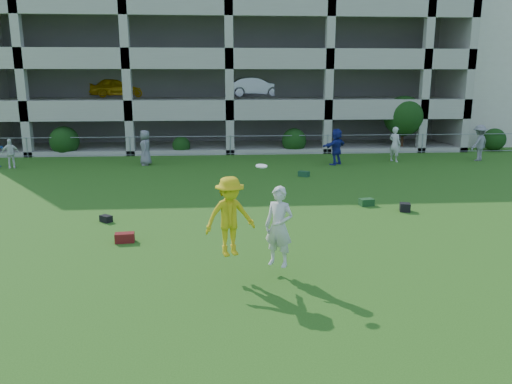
{
  "coord_description": "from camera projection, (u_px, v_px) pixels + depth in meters",
  "views": [
    {
      "loc": [
        -0.64,
        -11.18,
        4.72
      ],
      "look_at": [
        0.4,
        3.0,
        1.4
      ],
      "focal_mm": 35.0,
      "sensor_mm": 36.0,
      "label": 1
    }
  ],
  "objects": [
    {
      "name": "bystander_c",
      "position": [
        145.0,
        148.0,
        26.82
      ],
      "size": [
        0.74,
        1.01,
        1.89
      ],
      "primitive_type": "imported",
      "rotation": [
        0.0,
        0.0,
        -1.41
      ],
      "color": "slate",
      "rests_on": "ground"
    },
    {
      "name": "crate_d",
      "position": [
        405.0,
        207.0,
        17.75
      ],
      "size": [
        0.42,
        0.42,
        0.3
      ],
      "primitive_type": "cube",
      "rotation": [
        0.0,
        0.0,
        -0.24
      ],
      "color": "black",
      "rests_on": "ground"
    },
    {
      "name": "shrub_row",
      "position": [
        303.0,
        128.0,
        31.09
      ],
      "size": [
        34.38,
        2.52,
        3.5
      ],
      "color": "#163D11",
      "rests_on": "ground"
    },
    {
      "name": "bag_black_b",
      "position": [
        106.0,
        219.0,
        16.49
      ],
      "size": [
        0.47,
        0.45,
        0.22
      ],
      "primitive_type": "cube",
      "rotation": [
        0.0,
        0.0,
        -0.72
      ],
      "color": "black",
      "rests_on": "ground"
    },
    {
      "name": "bystander_b",
      "position": [
        10.0,
        153.0,
        26.0
      ],
      "size": [
        0.97,
        0.7,
        1.53
      ],
      "primitive_type": "imported",
      "rotation": [
        0.0,
        0.0,
        0.4
      ],
      "color": "white",
      "rests_on": "ground"
    },
    {
      "name": "frisbee_contest",
      "position": [
        244.0,
        219.0,
        11.66
      ],
      "size": [
        2.28,
        1.07,
        2.45
      ],
      "color": "gold",
      "rests_on": "ground"
    },
    {
      "name": "bag_red_a",
      "position": [
        125.0,
        238.0,
        14.46
      ],
      "size": [
        0.58,
        0.36,
        0.28
      ],
      "primitive_type": "cube",
      "rotation": [
        0.0,
        0.0,
        0.11
      ],
      "color": "#56150E",
      "rests_on": "ground"
    },
    {
      "name": "ground",
      "position": [
        249.0,
        277.0,
        11.97
      ],
      "size": [
        100.0,
        100.0,
        0.0
      ],
      "primitive_type": "plane",
      "color": "#235114",
      "rests_on": "ground"
    },
    {
      "name": "bystander_e",
      "position": [
        395.0,
        144.0,
        27.89
      ],
      "size": [
        0.8,
        0.85,
        1.95
      ],
      "primitive_type": "imported",
      "rotation": [
        0.0,
        0.0,
        2.2
      ],
      "color": "silver",
      "rests_on": "ground"
    },
    {
      "name": "bystander_f",
      "position": [
        479.0,
        143.0,
        28.19
      ],
      "size": [
        1.51,
        1.35,
        2.03
      ],
      "primitive_type": "imported",
      "rotation": [
        0.0,
        0.0,
        3.72
      ],
      "color": "gray",
      "rests_on": "ground"
    },
    {
      "name": "parking_garage",
      "position": [
        227.0,
        58.0,
        37.5
      ],
      "size": [
        30.0,
        14.0,
        12.0
      ],
      "color": "#9E998C",
      "rests_on": "ground"
    },
    {
      "name": "bag_green_c",
      "position": [
        366.0,
        202.0,
        18.56
      ],
      "size": [
        0.56,
        0.44,
        0.26
      ],
      "primitive_type": "cube",
      "rotation": [
        0.0,
        0.0,
        0.19
      ],
      "color": "#143815",
      "rests_on": "ground"
    },
    {
      "name": "bag_green_g",
      "position": [
        304.0,
        174.0,
        23.92
      ],
      "size": [
        0.58,
        0.54,
        0.25
      ],
      "primitive_type": "cube",
      "rotation": [
        0.0,
        0.0,
        -0.63
      ],
      "color": "#153B23",
      "rests_on": "ground"
    },
    {
      "name": "bystander_d",
      "position": [
        336.0,
        147.0,
        26.97
      ],
      "size": [
        1.75,
        1.63,
        1.96
      ],
      "primitive_type": "imported",
      "rotation": [
        0.0,
        0.0,
        3.86
      ],
      "color": "navy",
      "rests_on": "ground"
    },
    {
      "name": "fence",
      "position": [
        230.0,
        145.0,
        30.29
      ],
      "size": [
        36.06,
        0.06,
        1.2
      ],
      "color": "gray",
      "rests_on": "ground"
    }
  ]
}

